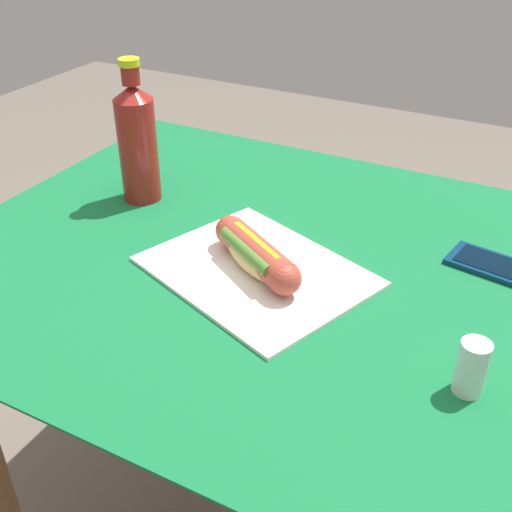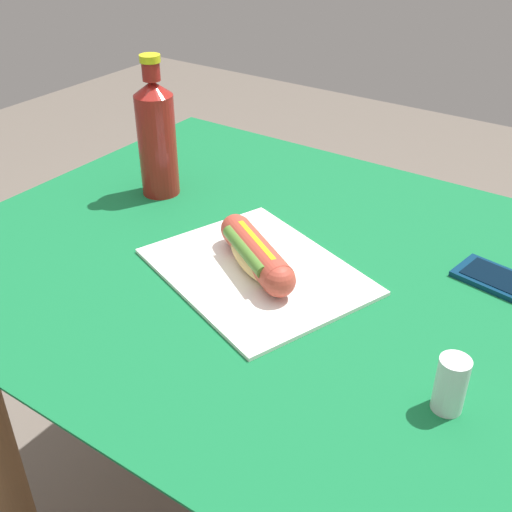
# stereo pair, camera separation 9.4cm
# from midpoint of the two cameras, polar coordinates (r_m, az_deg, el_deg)

# --- Properties ---
(dining_table) EXTENTS (1.04, 0.85, 0.78)m
(dining_table) POSITION_cam_midpoint_polar(r_m,az_deg,el_deg) (1.08, -1.24, -7.08)
(dining_table) COLOR brown
(dining_table) RESTS_ON ground
(paper_wrapper) EXTENTS (0.39, 0.34, 0.01)m
(paper_wrapper) POSITION_cam_midpoint_polar(r_m,az_deg,el_deg) (0.96, -2.82, -1.46)
(paper_wrapper) COLOR white
(paper_wrapper) RESTS_ON dining_table
(hot_dog) EXTENTS (0.18, 0.13, 0.05)m
(hot_dog) POSITION_cam_midpoint_polar(r_m,az_deg,el_deg) (0.94, -2.91, 0.08)
(hot_dog) COLOR #DBB26B
(hot_dog) RESTS_ON paper_wrapper
(cell_phone) EXTENTS (0.16, 0.10, 0.01)m
(cell_phone) POSITION_cam_midpoint_polar(r_m,az_deg,el_deg) (1.02, 18.60, -1.03)
(cell_phone) COLOR #0A2D4C
(cell_phone) RESTS_ON dining_table
(soda_bottle) EXTENTS (0.07, 0.07, 0.26)m
(soda_bottle) POSITION_cam_midpoint_polar(r_m,az_deg,el_deg) (1.16, -13.02, 10.05)
(soda_bottle) COLOR maroon
(soda_bottle) RESTS_ON dining_table
(salt_shaker) EXTENTS (0.04, 0.04, 0.07)m
(salt_shaker) POSITION_cam_midpoint_polar(r_m,az_deg,el_deg) (0.76, 15.58, -9.83)
(salt_shaker) COLOR silver
(salt_shaker) RESTS_ON dining_table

